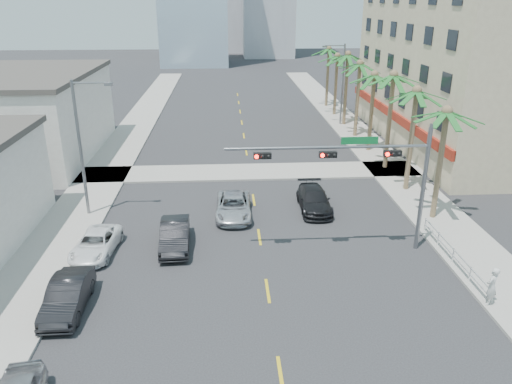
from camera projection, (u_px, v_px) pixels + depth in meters
ground at (276, 342)px, 21.13m from camera, size 260.00×260.00×0.00m
sidewalk_right at (398, 177)px, 40.40m from camera, size 4.00×120.00×0.15m
sidewalk_left at (98, 183)px, 39.00m from camera, size 4.00×120.00×0.15m
sidewalk_cross at (249, 172)px, 41.56m from camera, size 80.00×4.00×0.15m
building_right at (475, 67)px, 47.58m from camera, size 15.25×28.00×15.00m
building_left_far at (29, 117)px, 44.72m from camera, size 11.00×18.00×7.20m
traffic_signal_mast at (368, 167)px, 27.02m from camera, size 11.12×0.54×7.20m
palm_tree_0 at (447, 113)px, 30.39m from camera, size 4.80×4.80×7.80m
palm_tree_1 at (417, 92)px, 35.09m from camera, size 4.80×4.80×8.16m
palm_tree_2 at (394, 76)px, 39.80m from camera, size 4.80×4.80×8.52m
palm_tree_3 at (374, 76)px, 44.89m from camera, size 4.80×4.80×7.80m
palm_tree_4 at (360, 64)px, 49.60m from camera, size 4.80×4.80×8.16m
palm_tree_5 at (348, 55)px, 54.31m from camera, size 4.80×4.80×8.52m
palm_tree_6 at (337, 57)px, 59.39m from camera, size 4.80×4.80×7.80m
palm_tree_7 at (329, 49)px, 64.10m from camera, size 4.80×4.80×8.16m
streetlight_left at (83, 142)px, 31.67m from camera, size 2.55×0.25×9.00m
streetlight_right at (341, 81)px, 55.26m from camera, size 2.55×0.25×9.00m
guardrail at (453, 254)px, 27.07m from camera, size 0.08×8.08×1.00m
car_parked_mid at (68, 296)px, 23.08m from camera, size 1.62×4.54×1.49m
car_parked_far at (96, 244)px, 28.24m from camera, size 2.46×4.67×1.25m
car_lane_left at (175, 235)px, 28.94m from camera, size 1.83×4.71×1.53m
car_lane_center at (234, 206)px, 33.12m from camera, size 2.42×5.05×1.39m
car_lane_right at (314, 200)px, 34.15m from camera, size 2.11×5.03×1.45m
pedestrian at (492, 286)px, 23.19m from camera, size 0.84×0.79×1.92m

